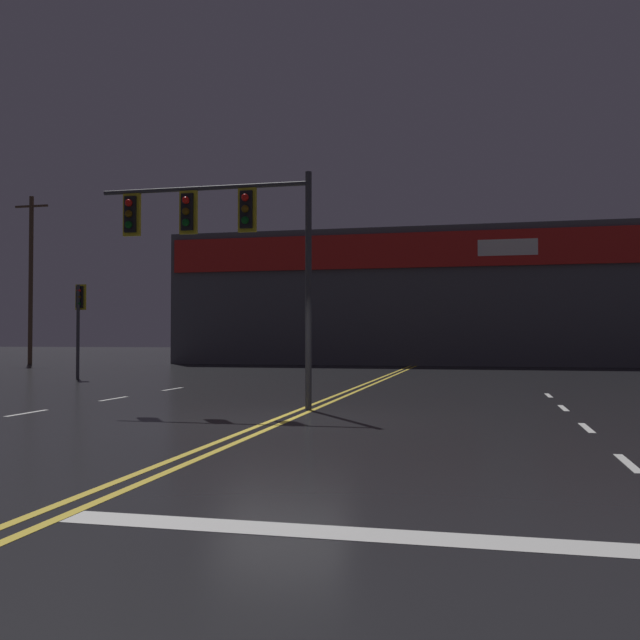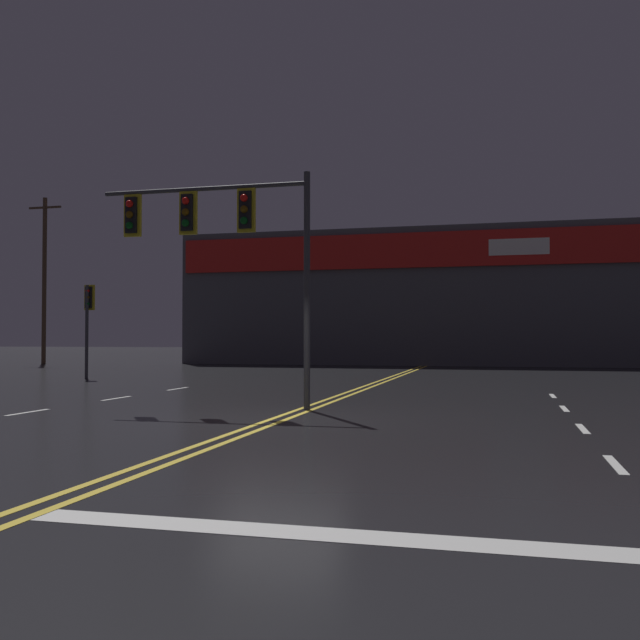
{
  "view_description": "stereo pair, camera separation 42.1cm",
  "coord_description": "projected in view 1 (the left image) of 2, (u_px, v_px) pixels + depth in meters",
  "views": [
    {
      "loc": [
        3.74,
        -13.19,
        1.57
      ],
      "look_at": [
        0.0,
        3.32,
        2.0
      ],
      "focal_mm": 40.0,
      "sensor_mm": 36.0,
      "label": 1
    },
    {
      "loc": [
        4.15,
        -13.09,
        1.57
      ],
      "look_at": [
        0.0,
        3.32,
        2.0
      ],
      "focal_mm": 40.0,
      "sensor_mm": 36.0,
      "label": 2
    }
  ],
  "objects": [
    {
      "name": "ground_plane",
      "position": [
        282.0,
        420.0,
        13.65
      ],
      "size": [
        200.0,
        200.0,
        0.0
      ],
      "primitive_type": "plane",
      "color": "black"
    },
    {
      "name": "road_markings",
      "position": [
        323.0,
        432.0,
        11.86
      ],
      "size": [
        16.42,
        60.0,
        0.01
      ],
      "color": "gold",
      "rests_on": "ground"
    },
    {
      "name": "traffic_signal_median",
      "position": [
        215.0,
        226.0,
        16.09
      ],
      "size": [
        5.01,
        0.36,
        5.23
      ],
      "color": "#38383D",
      "rests_on": "ground"
    },
    {
      "name": "traffic_signal_corner_northwest",
      "position": [
        80.0,
        309.0,
        27.55
      ],
      "size": [
        0.42,
        0.36,
        3.65
      ],
      "color": "#38383D",
      "rests_on": "ground"
    },
    {
      "name": "building_backdrop",
      "position": [
        421.0,
        300.0,
        45.14
      ],
      "size": [
        29.58,
        10.23,
        7.94
      ],
      "color": "#4C4C51",
      "rests_on": "ground"
    },
    {
      "name": "utility_pole_row",
      "position": [
        427.0,
        265.0,
        37.94
      ],
      "size": [
        48.54,
        0.26,
        10.88
      ],
      "color": "#4C3828",
      "rests_on": "ground"
    }
  ]
}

